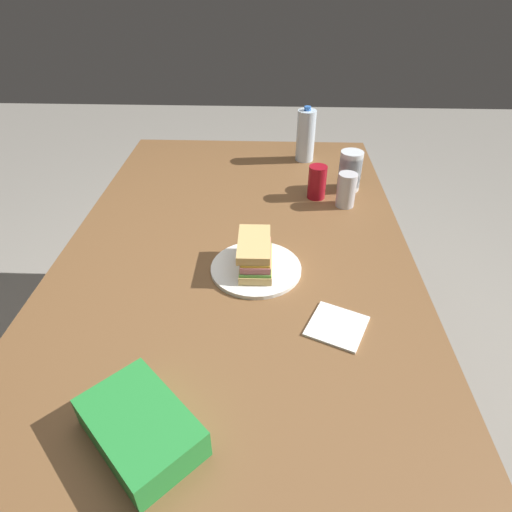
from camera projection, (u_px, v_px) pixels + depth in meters
The scene contains 10 objects.
ground_plane at pixel (241, 404), 1.75m from camera, with size 8.00×8.00×0.00m, color gray.
dining_table at pixel (237, 272), 1.35m from camera, with size 1.83×1.06×0.76m.
paper_plate at pixel (256, 268), 1.23m from camera, with size 0.26×0.26×0.01m, color white.
sandwich at pixel (255, 254), 1.20m from camera, with size 0.18×0.10×0.08m.
soda_can_red at pixel (317, 182), 1.55m from camera, with size 0.07×0.07×0.12m, color maroon.
chip_bag at pixel (141, 427), 0.79m from camera, with size 0.23×0.15×0.07m, color #268C38.
water_bottle_tall at pixel (306, 136), 1.80m from camera, with size 0.08×0.08×0.23m.
plastic_cup_stack at pixel (350, 171), 1.60m from camera, with size 0.08×0.08×0.15m.
soda_can_silver at pixel (346, 190), 1.50m from camera, with size 0.07×0.07×0.12m, color silver.
paper_napkin at pixel (337, 326), 1.04m from camera, with size 0.13×0.13×0.01m, color white.
Camera 1 is at (-1.06, -0.10, 1.51)m, focal length 30.07 mm.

